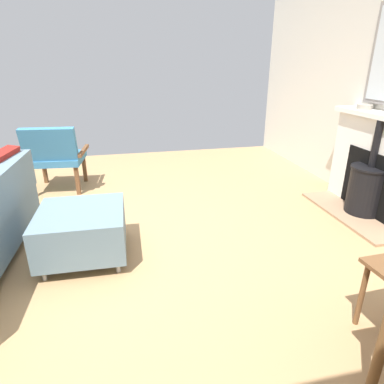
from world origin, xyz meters
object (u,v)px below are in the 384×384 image
(ottoman, at_px, (82,230))
(fireplace, at_px, (377,173))
(armchair_accent, at_px, (55,154))
(mantel_bowl_near, at_px, (364,106))

(ottoman, bearing_deg, fireplace, -175.71)
(fireplace, distance_m, armchair_accent, 3.58)
(ottoman, relative_size, armchair_accent, 0.83)
(ottoman, distance_m, armchair_accent, 1.69)
(mantel_bowl_near, distance_m, ottoman, 3.06)
(mantel_bowl_near, height_order, ottoman, mantel_bowl_near)
(fireplace, height_order, mantel_bowl_near, mantel_bowl_near)
(ottoman, xyz_separation_m, armchair_accent, (0.42, -1.62, 0.22))
(mantel_bowl_near, bearing_deg, ottoman, 11.70)
(fireplace, xyz_separation_m, ottoman, (2.87, 0.22, -0.20))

